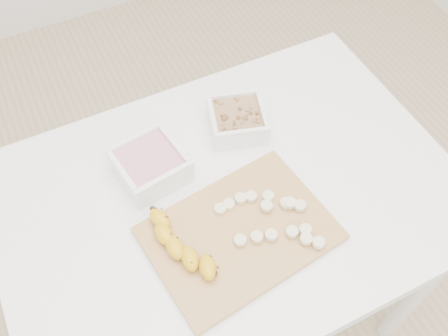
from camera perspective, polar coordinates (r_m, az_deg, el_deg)
name	(u,v)px	position (r m, az deg, el deg)	size (l,w,h in m)	color
ground	(228,311)	(1.77, 0.45, -16.04)	(3.50, 3.50, 0.00)	#C6AD89
table	(230,216)	(1.17, 0.65, -5.48)	(1.00, 0.70, 0.75)	white
bowl_yogurt	(150,164)	(1.10, -8.42, 0.40)	(0.16, 0.16, 0.07)	white
bowl_granola	(237,120)	(1.18, 1.55, 5.54)	(0.16, 0.16, 0.06)	white
cutting_board	(240,233)	(1.03, 1.80, -7.48)	(0.37, 0.26, 0.01)	tan
banana	(182,246)	(1.00, -4.83, -8.87)	(0.05, 0.19, 0.03)	gold
banana_slices	(271,217)	(1.04, 5.40, -5.60)	(0.18, 0.19, 0.02)	beige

